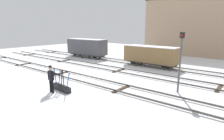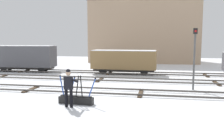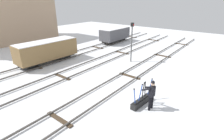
{
  "view_description": "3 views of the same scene",
  "coord_description": "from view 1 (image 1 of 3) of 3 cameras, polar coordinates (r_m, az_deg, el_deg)",
  "views": [
    {
      "loc": [
        10.65,
        -9.91,
        4.21
      ],
      "look_at": [
        1.28,
        1.73,
        0.75
      ],
      "focal_mm": 29.48,
      "sensor_mm": 36.0,
      "label": 1
    },
    {
      "loc": [
        4.4,
        -14.28,
        3.24
      ],
      "look_at": [
        1.41,
        2.14,
        1.14
      ],
      "focal_mm": 39.2,
      "sensor_mm": 36.0,
      "label": 2
    },
    {
      "loc": [
        -7.68,
        -6.71,
        5.92
      ],
      "look_at": [
        1.33,
        0.17,
        1.25
      ],
      "focal_mm": 27.3,
      "sensor_mm": 36.0,
      "label": 3
    }
  ],
  "objects": [
    {
      "name": "apartment_building",
      "position": [
        32.61,
        25.05,
        12.18
      ],
      "size": [
        15.24,
        6.79,
        8.79
      ],
      "color": "tan",
      "rests_on": "ground_plane"
    },
    {
      "name": "track_siding_far",
      "position": [
        21.53,
        8.45,
        1.92
      ],
      "size": [
        44.0,
        1.94,
        0.18
      ],
      "color": "#4C4742",
      "rests_on": "ground_plane"
    },
    {
      "name": "ground_plane",
      "position": [
        15.14,
        -7.9,
        -3.23
      ],
      "size": [
        60.0,
        60.0,
        0.0
      ],
      "primitive_type": "plane",
      "color": "white"
    },
    {
      "name": "rail_worker",
      "position": [
        12.61,
        -18.3,
        -2.11
      ],
      "size": [
        0.59,
        0.7,
        1.85
      ],
      "rotation": [
        0.0,
        0.0,
        -0.1
      ],
      "color": "black",
      "rests_on": "ground_plane"
    },
    {
      "name": "switch_lever_frame",
      "position": [
        13.05,
        -15.38,
        -5.09
      ],
      "size": [
        2.0,
        0.53,
        1.45
      ],
      "rotation": [
        0.0,
        0.0,
        -0.1
      ],
      "color": "black",
      "rests_on": "ground_plane"
    },
    {
      "name": "track_main_line",
      "position": [
        15.11,
        -7.92,
        -2.84
      ],
      "size": [
        44.0,
        1.94,
        0.18
      ],
      "color": "#4C4742",
      "rests_on": "ground_plane"
    },
    {
      "name": "freight_car_far_end",
      "position": [
        20.67,
        11.95,
        4.66
      ],
      "size": [
        6.05,
        2.11,
        2.23
      ],
      "rotation": [
        0.0,
        0.0,
        -0.03
      ],
      "color": "#2D2B28",
      "rests_on": "ground_plane"
    },
    {
      "name": "freight_car_mid_siding",
      "position": [
        26.75,
        -7.85,
        7.09
      ],
      "size": [
        6.21,
        2.1,
        2.62
      ],
      "rotation": [
        0.0,
        0.0,
        0.03
      ],
      "color": "#2D2B28",
      "rests_on": "ground_plane"
    },
    {
      "name": "signal_post",
      "position": [
        12.54,
        20.48,
        3.92
      ],
      "size": [
        0.24,
        0.32,
        3.93
      ],
      "color": "#4C4C4C",
      "rests_on": "ground_plane"
    },
    {
      "name": "track_siding_near",
      "position": [
        18.29,
        2.1,
        0.08
      ],
      "size": [
        44.0,
        1.94,
        0.18
      ],
      "color": "#4C4742",
      "rests_on": "ground_plane"
    }
  ]
}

